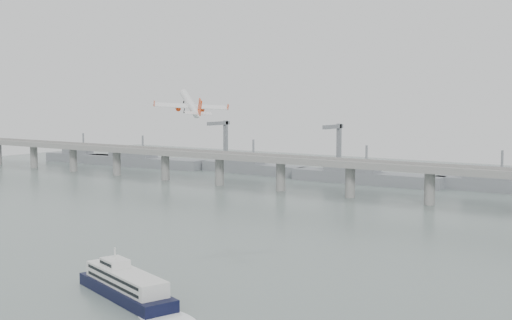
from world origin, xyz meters
The scene contains 5 objects.
ground centered at (0.00, 0.00, 0.00)m, with size 900.00×900.00×0.00m, color slate.
bridge centered at (-1.15, 200.00, 17.65)m, with size 800.00×22.00×23.90m.
distant_fleet centered at (-155.36, 265.08, 6.22)m, with size 453.00×60.90×40.00m.
ferry centered at (6.18, -25.06, 3.90)m, with size 73.74×31.55×14.38m.
airliner centered at (-40.90, 63.05, 58.07)m, with size 31.54×30.62×15.20m.
Camera 1 is at (156.03, -172.45, 62.51)m, focal length 48.00 mm.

